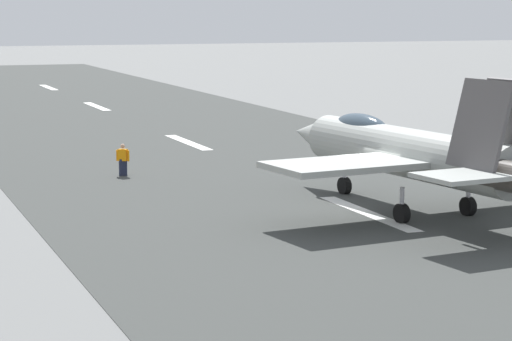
% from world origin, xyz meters
% --- Properties ---
extents(ground_plane, '(400.00, 400.00, 0.00)m').
position_xyz_m(ground_plane, '(0.00, 0.00, 0.00)').
color(ground_plane, slate).
extents(runway_strip, '(240.00, 26.00, 0.02)m').
position_xyz_m(runway_strip, '(-0.02, 0.00, 0.01)').
color(runway_strip, '#3A3D3A').
rests_on(runway_strip, ground).
extents(fighter_jet, '(17.07, 13.49, 5.67)m').
position_xyz_m(fighter_jet, '(-0.26, -1.68, 2.47)').
color(fighter_jet, '#9FA49F').
rests_on(fighter_jet, ground).
extents(crew_person, '(0.49, 0.57, 1.59)m').
position_xyz_m(crew_person, '(12.94, 6.87, 0.80)').
color(crew_person, '#1E2338').
rests_on(crew_person, ground).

